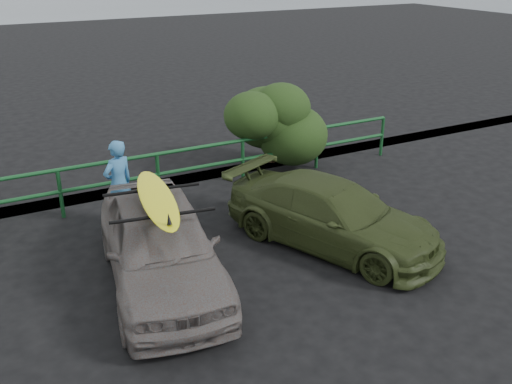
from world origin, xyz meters
TOP-DOWN VIEW (x-y plane):
  - ground at (0.00, 0.00)m, footprint 80.00×80.00m
  - guardrail at (0.00, 5.00)m, footprint 14.00×0.08m
  - shrub_right at (5.00, 5.50)m, footprint 3.20×2.40m
  - sedan at (-0.08, 1.72)m, footprint 2.30×4.33m
  - olive_vehicle at (3.06, 1.57)m, footprint 3.12×4.34m
  - man at (-0.06, 4.11)m, footprint 0.73×0.61m
  - roof_rack at (-0.08, 1.72)m, footprint 1.66×1.29m
  - surfboard at (-0.08, 1.72)m, footprint 0.87×2.44m

SIDE VIEW (x-z plane):
  - ground at x=0.00m, z-range 0.00..0.00m
  - guardrail at x=0.00m, z-range 0.00..1.04m
  - olive_vehicle at x=3.06m, z-range 0.00..1.17m
  - sedan at x=-0.08m, z-range 0.00..1.40m
  - man at x=-0.06m, z-range 0.00..1.71m
  - shrub_right at x=5.00m, z-range 0.00..2.36m
  - roof_rack at x=-0.08m, z-range 1.40..1.45m
  - surfboard at x=-0.08m, z-range 1.45..1.52m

